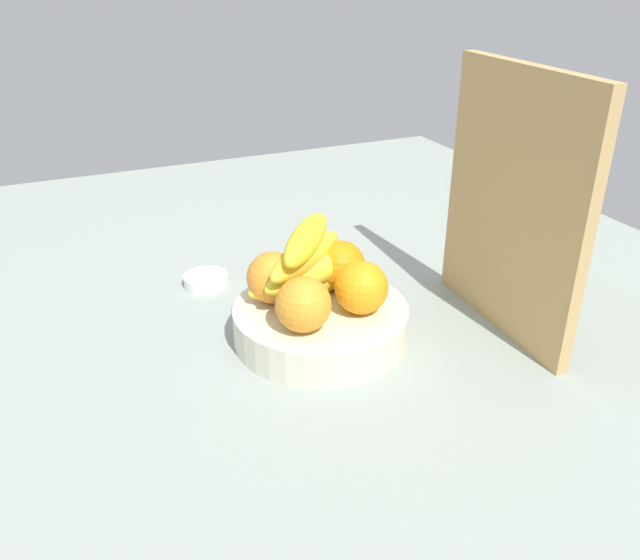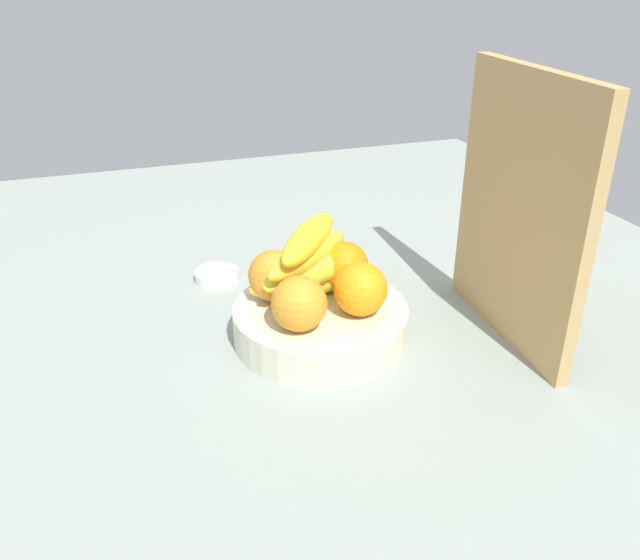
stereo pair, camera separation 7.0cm
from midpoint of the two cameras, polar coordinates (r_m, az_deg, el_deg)
name	(u,v)px [view 1 (the left image)]	position (r cm, az deg, el deg)	size (l,w,h in cm)	color
ground_plane	(336,343)	(92.11, -0.77, -5.65)	(180.00, 140.00, 3.00)	gray
fruit_bowl	(320,322)	(89.42, -2.24, -3.76)	(23.96, 23.96, 4.97)	beige
orange_front_left	(361,287)	(85.21, 1.33, -0.71)	(7.18, 7.18, 7.18)	orange
orange_front_right	(340,266)	(91.19, -0.42, 1.24)	(7.18, 7.18, 7.18)	orange
orange_center	(273,278)	(88.35, -6.43, 0.17)	(7.18, 7.18, 7.18)	orange
orange_back_left	(303,304)	(81.31, -3.95, -2.22)	(7.18, 7.18, 7.18)	orange
banana_bunch	(308,262)	(88.32, -3.33, 1.52)	(15.86, 17.75, 10.60)	yellow
cutting_board	(513,206)	(89.13, 14.52, 6.32)	(28.00, 1.80, 36.00)	tan
jar_lid	(206,280)	(106.53, -11.86, -0.02)	(7.19, 7.19, 1.72)	silver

